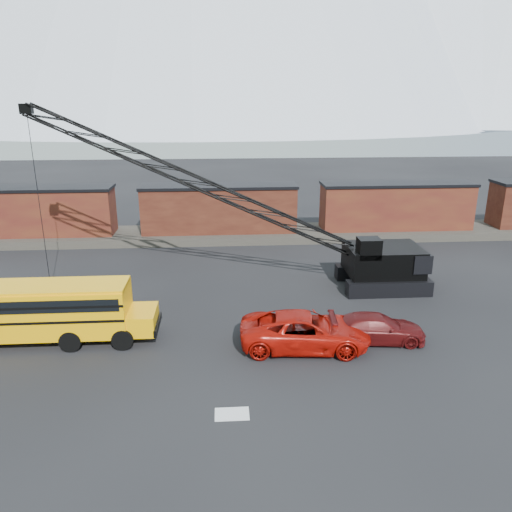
# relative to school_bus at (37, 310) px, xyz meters

# --- Properties ---
(ground) EXTENTS (160.00, 160.00, 0.00)m
(ground) POSITION_rel_school_bus_xyz_m (9.37, -2.95, -1.79)
(ground) COLOR black
(ground) RESTS_ON ground
(gravel_berm) EXTENTS (120.00, 5.00, 0.70)m
(gravel_berm) POSITION_rel_school_bus_xyz_m (9.37, 19.05, -1.44)
(gravel_berm) COLOR #47433B
(gravel_berm) RESTS_ON ground
(boxcar_west_near) EXTENTS (13.70, 3.10, 4.17)m
(boxcar_west_near) POSITION_rel_school_bus_xyz_m (-6.63, 19.05, 0.97)
(boxcar_west_near) COLOR #441413
(boxcar_west_near) RESTS_ON gravel_berm
(boxcar_mid) EXTENTS (13.70, 3.10, 4.17)m
(boxcar_mid) POSITION_rel_school_bus_xyz_m (9.37, 19.05, 0.97)
(boxcar_mid) COLOR #512516
(boxcar_mid) RESTS_ON gravel_berm
(boxcar_east_near) EXTENTS (13.70, 3.10, 4.17)m
(boxcar_east_near) POSITION_rel_school_bus_xyz_m (25.37, 19.05, 0.97)
(boxcar_east_near) COLOR #441413
(boxcar_east_near) RESTS_ON gravel_berm
(snow_patch) EXTENTS (1.40, 0.90, 0.02)m
(snow_patch) POSITION_rel_school_bus_xyz_m (9.87, -6.95, -1.78)
(snow_patch) COLOR silver
(snow_patch) RESTS_ON ground
(school_bus) EXTENTS (11.65, 2.65, 3.19)m
(school_bus) POSITION_rel_school_bus_xyz_m (0.00, 0.00, 0.00)
(school_bus) COLOR #EBA204
(school_bus) RESTS_ON ground
(red_pickup) EXTENTS (6.85, 3.59, 1.84)m
(red_pickup) POSITION_rel_school_bus_xyz_m (13.74, -1.54, -0.87)
(red_pickup) COLOR #A81008
(red_pickup) RESTS_ON ground
(maroon_suv) EXTENTS (5.19, 2.46, 1.46)m
(maroon_suv) POSITION_rel_school_bus_xyz_m (17.61, -1.10, -1.06)
(maroon_suv) COLOR #4E0E0E
(maroon_suv) RESTS_ON ground
(crawler_crane) EXTENTS (25.39, 4.20, 12.08)m
(crawler_crane) POSITION_rel_school_bus_xyz_m (9.67, 7.07, 4.60)
(crawler_crane) COLOR black
(crawler_crane) RESTS_ON ground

